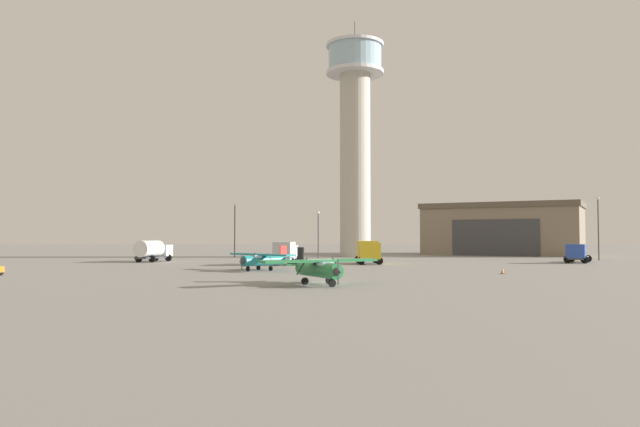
{
  "coord_description": "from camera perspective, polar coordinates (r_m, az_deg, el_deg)",
  "views": [
    {
      "loc": [
        2.05,
        -45.21,
        3.68
      ],
      "look_at": [
        -0.82,
        15.51,
        6.03
      ],
      "focal_mm": 32.36,
      "sensor_mm": 36.0,
      "label": 1
    }
  ],
  "objects": [
    {
      "name": "ground_plane",
      "position": [
        45.4,
        0.1,
        -6.86
      ],
      "size": [
        400.0,
        400.0,
        0.0
      ],
      "primitive_type": "plane",
      "color": "gray"
    },
    {
      "name": "control_tower",
      "position": [
        102.38,
        3.49,
        8.45
      ],
      "size": [
        10.14,
        10.14,
        41.5
      ],
      "color": "#B2AD9E",
      "rests_on": "ground_plane"
    },
    {
      "name": "hangar",
      "position": [
        117.37,
        17.64,
        -1.48
      ],
      "size": [
        33.18,
        27.41,
        9.88
      ],
      "rotation": [
        0.0,
        0.0,
        -2.01
      ],
      "color": "#7A6B56",
      "rests_on": "ground_plane"
    },
    {
      "name": "airplane_teal",
      "position": [
        61.44,
        -5.57,
        -4.5
      ],
      "size": [
        7.62,
        6.91,
        2.61
      ],
      "rotation": [
        0.0,
        0.0,
        4.03
      ],
      "color": "teal",
      "rests_on": "ground_plane"
    },
    {
      "name": "airplane_green",
      "position": [
        43.63,
        -0.23,
        -5.35
      ],
      "size": [
        8.77,
        7.04,
        2.76
      ],
      "rotation": [
        0.0,
        0.0,
        5.23
      ],
      "color": "#287A42",
      "rests_on": "ground_plane"
    },
    {
      "name": "truck_flatbed_blue",
      "position": [
        85.34,
        24.07,
        -3.66
      ],
      "size": [
        5.32,
        7.36,
        2.55
      ],
      "rotation": [
        0.0,
        0.0,
        4.24
      ],
      "color": "#38383D",
      "rests_on": "ground_plane"
    },
    {
      "name": "truck_fuel_tanker_white",
      "position": [
        84.76,
        -16.23,
        -3.49
      ],
      "size": [
        4.11,
        6.89,
        3.03
      ],
      "rotation": [
        0.0,
        0.0,
        1.34
      ],
      "color": "#38383D",
      "rests_on": "ground_plane"
    },
    {
      "name": "truck_box_silver",
      "position": [
        73.08,
        -3.44,
        -3.82
      ],
      "size": [
        3.31,
        6.01,
        2.9
      ],
      "rotation": [
        0.0,
        0.0,
        1.49
      ],
      "color": "#38383D",
      "rests_on": "ground_plane"
    },
    {
      "name": "truck_box_yellow",
      "position": [
        75.86,
        4.79,
        -3.7
      ],
      "size": [
        3.57,
        6.77,
        2.97
      ],
      "rotation": [
        0.0,
        0.0,
        4.77
      ],
      "color": "#38383D",
      "rests_on": "ground_plane"
    },
    {
      "name": "light_post_west",
      "position": [
        96.26,
        25.81,
        -0.83
      ],
      "size": [
        0.44,
        0.44,
        9.55
      ],
      "color": "#38383D",
      "rests_on": "ground_plane"
    },
    {
      "name": "light_post_north",
      "position": [
        95.42,
        -0.17,
        -1.62
      ],
      "size": [
        0.44,
        0.44,
        7.73
      ],
      "color": "#38383D",
      "rests_on": "ground_plane"
    },
    {
      "name": "light_post_centre",
      "position": [
        98.76,
        -8.43,
        -1.17
      ],
      "size": [
        0.44,
        0.44,
        9.17
      ],
      "color": "#38383D",
      "rests_on": "ground_plane"
    },
    {
      "name": "traffic_cone_near_left",
      "position": [
        58.66,
        17.6,
        -5.44
      ],
      "size": [
        0.36,
        0.36,
        0.55
      ],
      "color": "black",
      "rests_on": "ground_plane"
    }
  ]
}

